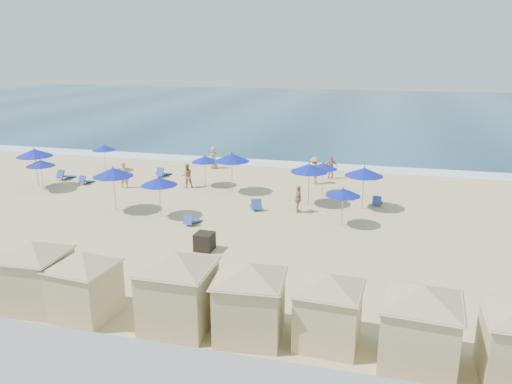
% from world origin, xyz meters
% --- Properties ---
extents(ground, '(160.00, 160.00, 0.00)m').
position_xyz_m(ground, '(0.00, 0.00, 0.00)').
color(ground, tan).
rests_on(ground, ground).
extents(ocean, '(160.00, 80.00, 0.06)m').
position_xyz_m(ocean, '(0.00, 55.00, 0.03)').
color(ocean, navy).
rests_on(ocean, ground).
extents(surf_line, '(160.00, 2.50, 0.08)m').
position_xyz_m(surf_line, '(0.00, 15.50, 0.04)').
color(surf_line, white).
rests_on(surf_line, ground).
extents(seawall, '(160.00, 6.10, 1.22)m').
position_xyz_m(seawall, '(0.00, -13.50, 0.65)').
color(seawall, gray).
rests_on(seawall, ground).
extents(trash_bin, '(0.85, 0.85, 0.82)m').
position_xyz_m(trash_bin, '(1.23, -2.80, 0.41)').
color(trash_bin, black).
rests_on(trash_bin, ground).
extents(cabana_0, '(4.42, 4.42, 2.78)m').
position_xyz_m(cabana_0, '(-2.74, -9.30, 1.59)').
color(cabana_0, '#C5B487').
rests_on(cabana_0, ground).
extents(cabana_1, '(4.10, 4.10, 2.59)m').
position_xyz_m(cabana_1, '(-0.65, -9.45, 1.48)').
color(cabana_1, '#C5B487').
rests_on(cabana_1, ground).
extents(cabana_2, '(4.73, 4.73, 2.97)m').
position_xyz_m(cabana_2, '(2.73, -9.27, 1.70)').
color(cabana_2, '#C5B487').
rests_on(cabana_2, ground).
extents(cabana_3, '(4.46, 4.46, 2.81)m').
position_xyz_m(cabana_3, '(5.18, -9.24, 1.61)').
color(cabana_3, '#C5B487').
rests_on(cabana_3, ground).
extents(cabana_4, '(4.15, 4.15, 2.61)m').
position_xyz_m(cabana_4, '(7.66, -9.00, 1.49)').
color(cabana_4, '#C5B487').
rests_on(cabana_4, ground).
extents(cabana_5, '(4.58, 4.58, 2.88)m').
position_xyz_m(cabana_5, '(10.34, -9.58, 1.65)').
color(cabana_5, '#C5B487').
rests_on(cabana_5, ground).
extents(umbrella_0, '(2.40, 2.40, 2.74)m').
position_xyz_m(umbrella_0, '(-13.50, 4.72, 2.37)').
color(umbrella_0, '#A5A8AD').
rests_on(umbrella_0, ground).
extents(umbrella_1, '(1.88, 1.88, 2.14)m').
position_xyz_m(umbrella_1, '(-12.60, 4.05, 1.85)').
color(umbrella_1, '#A5A8AD').
rests_on(umbrella_1, ground).
extents(umbrella_2, '(1.83, 1.83, 2.08)m').
position_xyz_m(umbrella_2, '(-11.58, 10.05, 1.81)').
color(umbrella_2, '#A5A8AD').
rests_on(umbrella_2, ground).
extents(umbrella_3, '(2.33, 2.33, 2.65)m').
position_xyz_m(umbrella_3, '(-5.76, 1.41, 2.30)').
color(umbrella_3, '#A5A8AD').
rests_on(umbrella_3, ground).
extents(umbrella_4, '(1.91, 1.91, 2.17)m').
position_xyz_m(umbrella_4, '(-2.65, 7.87, 1.88)').
color(umbrella_4, '#A5A8AD').
rests_on(umbrella_4, ground).
extents(umbrella_5, '(2.06, 2.06, 2.34)m').
position_xyz_m(umbrella_5, '(-2.82, 1.14, 2.03)').
color(umbrella_5, '#A5A8AD').
rests_on(umbrella_5, ground).
extents(umbrella_6, '(2.35, 2.35, 2.67)m').
position_xyz_m(umbrella_6, '(-0.42, 6.83, 2.32)').
color(umbrella_6, '#A5A8AD').
rests_on(umbrella_6, ground).
extents(umbrella_7, '(2.30, 2.30, 2.61)m').
position_xyz_m(umbrella_7, '(4.79, 5.42, 2.26)').
color(umbrella_7, '#A5A8AD').
rests_on(umbrella_7, ground).
extents(umbrella_8, '(1.87, 1.87, 2.13)m').
position_xyz_m(umbrella_8, '(5.32, 7.97, 1.85)').
color(umbrella_8, '#A5A8AD').
rests_on(umbrella_8, ground).
extents(umbrella_9, '(2.25, 2.25, 2.56)m').
position_xyz_m(umbrella_9, '(7.98, 5.41, 2.22)').
color(umbrella_9, '#A5A8AD').
rests_on(umbrella_9, ground).
extents(umbrella_10, '(1.87, 1.87, 2.13)m').
position_xyz_m(umbrella_10, '(7.09, 2.17, 1.84)').
color(umbrella_10, '#A5A8AD').
rests_on(umbrella_10, ground).
extents(beach_chair_0, '(0.89, 1.48, 0.76)m').
position_xyz_m(beach_chair_0, '(-13.08, 7.04, 0.26)').
color(beach_chair_0, '#294299').
rests_on(beach_chair_0, ground).
extents(beach_chair_1, '(0.69, 1.24, 0.65)m').
position_xyz_m(beach_chair_1, '(-10.91, 6.29, 0.22)').
color(beach_chair_1, '#294299').
rests_on(beach_chair_1, ground).
extents(beach_chair_2, '(0.83, 1.39, 0.71)m').
position_xyz_m(beach_chair_2, '(-6.63, 9.62, 0.25)').
color(beach_chair_2, '#294299').
rests_on(beach_chair_2, ground).
extents(beach_chair_3, '(0.73, 1.26, 0.65)m').
position_xyz_m(beach_chair_3, '(-0.67, 0.35, 0.23)').
color(beach_chair_3, '#294299').
rests_on(beach_chair_3, ground).
extents(beach_chair_4, '(1.03, 1.43, 0.72)m').
position_xyz_m(beach_chair_4, '(1.98, 3.70, 0.25)').
color(beach_chair_4, '#294299').
rests_on(beach_chair_4, ground).
extents(beach_chair_5, '(0.62, 1.19, 0.63)m').
position_xyz_m(beach_chair_5, '(8.82, 6.37, 0.22)').
color(beach_chair_5, '#294299').
rests_on(beach_chair_5, ground).
extents(beachgoer_0, '(0.75, 0.63, 1.77)m').
position_xyz_m(beachgoer_0, '(-7.76, 6.04, 0.89)').
color(beachgoer_0, tan).
rests_on(beachgoer_0, ground).
extents(beachgoer_1, '(1.01, 0.97, 1.63)m').
position_xyz_m(beachgoer_1, '(-3.72, 7.19, 0.82)').
color(beachgoer_1, tan).
rests_on(beachgoer_1, ground).
extents(beachgoer_2, '(0.51, 0.97, 1.58)m').
position_xyz_m(beachgoer_2, '(4.47, 3.79, 0.79)').
color(beachgoer_2, tan).
rests_on(beachgoer_2, ground).
extents(beachgoer_3, '(1.12, 1.39, 1.88)m').
position_xyz_m(beachgoer_3, '(4.43, 10.40, 0.94)').
color(beachgoer_3, tan).
rests_on(beachgoer_3, ground).
extents(beachgoer_4, '(0.63, 0.89, 1.71)m').
position_xyz_m(beachgoer_4, '(-3.86, 13.00, 0.86)').
color(beachgoer_4, tan).
rests_on(beachgoer_4, ground).
extents(beachgoer_5, '(1.07, 0.70, 1.68)m').
position_xyz_m(beachgoer_5, '(5.38, 12.09, 0.84)').
color(beachgoer_5, tan).
rests_on(beachgoer_5, ground).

